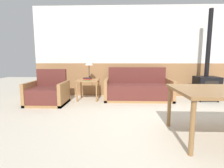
{
  "coord_description": "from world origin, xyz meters",
  "views": [
    {
      "loc": [
        -1.04,
        -2.77,
        1.14
      ],
      "look_at": [
        -1.18,
        1.16,
        0.57
      ],
      "focal_mm": 28.0,
      "sensor_mm": 36.0,
      "label": 1
    }
  ],
  "objects_px": {
    "side_table": "(88,83)",
    "table_lamp": "(89,64)",
    "wood_stove": "(207,82)",
    "couch": "(138,90)",
    "armchair": "(48,94)"
  },
  "relations": [
    {
      "from": "armchair",
      "to": "table_lamp",
      "type": "bearing_deg",
      "value": 16.27
    },
    {
      "from": "armchair",
      "to": "wood_stove",
      "type": "xyz_separation_m",
      "value": [
        4.21,
        0.54,
        0.26
      ]
    },
    {
      "from": "wood_stove",
      "to": "couch",
      "type": "bearing_deg",
      "value": 178.71
    },
    {
      "from": "couch",
      "to": "table_lamp",
      "type": "relative_size",
      "value": 3.38
    },
    {
      "from": "couch",
      "to": "wood_stove",
      "type": "xyz_separation_m",
      "value": [
        1.87,
        -0.04,
        0.25
      ]
    },
    {
      "from": "side_table",
      "to": "wood_stove",
      "type": "xyz_separation_m",
      "value": [
        3.26,
        0.02,
        0.04
      ]
    },
    {
      "from": "wood_stove",
      "to": "side_table",
      "type": "bearing_deg",
      "value": -179.73
    },
    {
      "from": "table_lamp",
      "to": "wood_stove",
      "type": "distance_m",
      "value": 3.28
    },
    {
      "from": "couch",
      "to": "wood_stove",
      "type": "height_order",
      "value": "wood_stove"
    },
    {
      "from": "side_table",
      "to": "table_lamp",
      "type": "xyz_separation_m",
      "value": [
        0.01,
        0.1,
        0.53
      ]
    },
    {
      "from": "side_table",
      "to": "wood_stove",
      "type": "bearing_deg",
      "value": 0.27
    },
    {
      "from": "armchair",
      "to": "wood_stove",
      "type": "distance_m",
      "value": 4.25
    },
    {
      "from": "table_lamp",
      "to": "wood_stove",
      "type": "xyz_separation_m",
      "value": [
        3.25,
        -0.09,
        -0.49
      ]
    },
    {
      "from": "wood_stove",
      "to": "table_lamp",
      "type": "bearing_deg",
      "value": 178.47
    },
    {
      "from": "couch",
      "to": "armchair",
      "type": "height_order",
      "value": "couch"
    }
  ]
}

